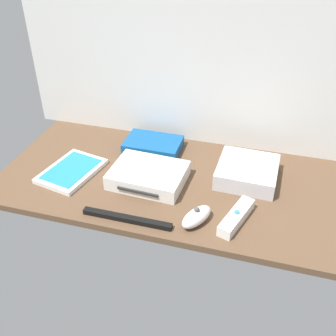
# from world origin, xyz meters

# --- Properties ---
(ground_plane) EXTENTS (1.00, 0.48, 0.02)m
(ground_plane) POSITION_xyz_m (0.00, 0.00, -0.01)
(ground_plane) COLOR brown
(ground_plane) RESTS_ON ground
(back_wall) EXTENTS (1.10, 0.01, 0.64)m
(back_wall) POSITION_xyz_m (0.00, 0.25, 0.32)
(back_wall) COLOR silver
(back_wall) RESTS_ON ground
(game_console) EXTENTS (0.22, 0.17, 0.04)m
(game_console) POSITION_xyz_m (-0.05, -0.03, 0.02)
(game_console) COLOR white
(game_console) RESTS_ON ground_plane
(mini_computer) EXTENTS (0.18, 0.18, 0.05)m
(mini_computer) POSITION_xyz_m (0.22, 0.07, 0.03)
(mini_computer) COLOR silver
(mini_computer) RESTS_ON ground_plane
(game_case) EXTENTS (0.17, 0.21, 0.02)m
(game_case) POSITION_xyz_m (-0.29, -0.05, 0.01)
(game_case) COLOR white
(game_case) RESTS_ON ground_plane
(network_router) EXTENTS (0.18, 0.12, 0.03)m
(network_router) POSITION_xyz_m (-0.09, 0.15, 0.02)
(network_router) COLOR #145193
(network_router) RESTS_ON ground_plane
(remote_wand) EXTENTS (0.08, 0.15, 0.03)m
(remote_wand) POSITION_xyz_m (0.22, -0.13, 0.02)
(remote_wand) COLOR white
(remote_wand) RESTS_ON ground_plane
(remote_nunchuk) EXTENTS (0.09, 0.11, 0.05)m
(remote_nunchuk) POSITION_xyz_m (0.12, -0.16, 0.02)
(remote_nunchuk) COLOR white
(remote_nunchuk) RESTS_ON ground_plane
(sensor_bar) EXTENTS (0.24, 0.02, 0.01)m
(sensor_bar) POSITION_xyz_m (-0.05, -0.20, 0.01)
(sensor_bar) COLOR black
(sensor_bar) RESTS_ON ground_plane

